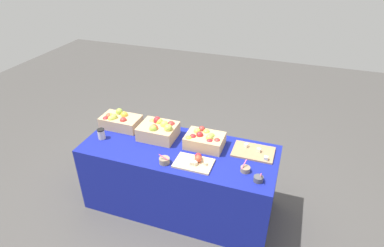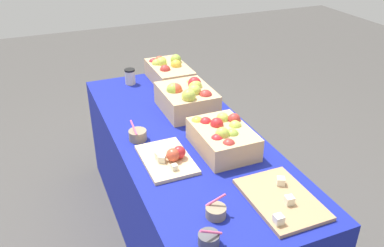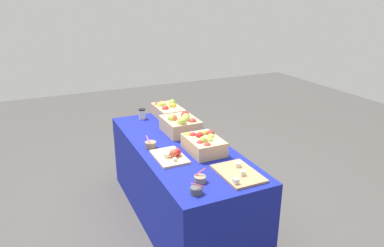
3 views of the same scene
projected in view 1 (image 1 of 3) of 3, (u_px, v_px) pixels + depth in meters
ground_plane at (180, 204)px, 3.48m from camera, size 10.00×10.00×0.00m
table at (179, 178)px, 3.29m from camera, size 1.90×0.76×0.74m
apple_crate_left at (120, 121)px, 3.41m from camera, size 0.41×0.24×0.18m
apple_crate_middle at (159, 130)px, 3.23m from camera, size 0.37×0.30×0.20m
apple_crate_right at (204, 140)px, 3.10m from camera, size 0.37×0.26×0.16m
cutting_board_front at (195, 162)px, 2.88m from camera, size 0.35×0.23×0.08m
cutting_board_back at (254, 152)px, 3.03m from camera, size 0.39×0.27×0.05m
sample_bowl_near at (164, 160)px, 2.89m from camera, size 0.10×0.10×0.11m
sample_bowl_mid at (258, 179)px, 2.68m from camera, size 0.08×0.09×0.10m
sample_bowl_far at (245, 169)px, 2.79m from camera, size 0.09×0.09×0.10m
coffee_cup at (101, 134)px, 3.22m from camera, size 0.07×0.07×0.11m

